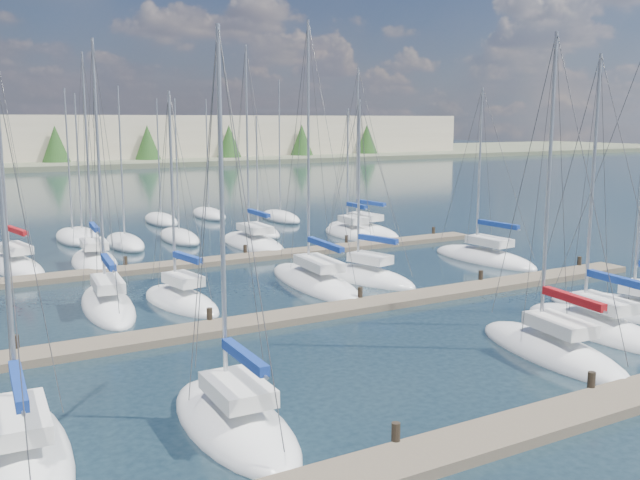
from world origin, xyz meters
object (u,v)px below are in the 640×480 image
sailboat_q (351,234)px  sailboat_b (22,455)px  sailboat_r (362,230)px  sailboat_i (108,305)px  sailboat_m (484,258)px  sailboat_e (595,327)px  sailboat_n (14,266)px  sailboat_p (253,243)px  sailboat_d (551,351)px  sailboat_k (315,282)px  sailboat_j (181,301)px  sailboat_l (366,278)px  sailboat_o (94,261)px  sailboat_c (234,423)px

sailboat_q → sailboat_b: bearing=-132.5°
sailboat_r → sailboat_i: size_ratio=1.02×
sailboat_m → sailboat_e: size_ratio=0.94×
sailboat_b → sailboat_q: bearing=48.2°
sailboat_n → sailboat_p: (16.25, 0.13, -0.01)m
sailboat_d → sailboat_i: size_ratio=0.96×
sailboat_p → sailboat_e: 27.23m
sailboat_i → sailboat_p: bearing=49.0°
sailboat_b → sailboat_k: bearing=43.1°
sailboat_m → sailboat_e: (-6.82, -14.26, 0.01)m
sailboat_q → sailboat_r: size_ratio=0.77×
sailboat_k → sailboat_d: bearing=-77.7°
sailboat_e → sailboat_j: sailboat_e is taller
sailboat_k → sailboat_j: (-7.85, -0.30, 0.00)m
sailboat_d → sailboat_k: sailboat_k is taller
sailboat_r → sailboat_i: bearing=-156.2°
sailboat_n → sailboat_p: size_ratio=0.99×
sailboat_l → sailboat_d: (-0.98, -14.55, 0.01)m
sailboat_o → sailboat_r: (21.95, 2.27, -0.00)m
sailboat_d → sailboat_j: size_ratio=1.17×
sailboat_q → sailboat_r: 2.13m
sailboat_m → sailboat_d: size_ratio=0.91×
sailboat_b → sailboat_e: 23.30m
sailboat_m → sailboat_b: (-30.12, -14.53, -0.00)m
sailboat_o → sailboat_k: size_ratio=0.93×
sailboat_b → sailboat_k: sailboat_k is taller
sailboat_n → sailboat_j: bearing=-76.4°
sailboat_m → sailboat_c: (-24.34, -15.51, 0.01)m
sailboat_l → sailboat_n: 21.76m
sailboat_m → sailboat_p: bearing=126.4°
sailboat_q → sailboat_j: size_ratio=0.96×
sailboat_d → sailboat_k: 15.11m
sailboat_b → sailboat_n: size_ratio=0.78×
sailboat_l → sailboat_j: size_ratio=0.98×
sailboat_d → sailboat_q: size_ratio=1.22×
sailboat_r → sailboat_i: 27.56m
sailboat_c → sailboat_k: size_ratio=0.83×
sailboat_l → sailboat_e: 13.62m
sailboat_k → sailboat_p: bearing=84.4°
sailboat_n → sailboat_i: (2.72, -12.41, -0.00)m
sailboat_q → sailboat_l: bearing=-116.3°
sailboat_n → sailboat_c: bearing=-95.2°
sailboat_o → sailboat_q: bearing=8.9°
sailboat_l → sailboat_e: sailboat_e is taller
sailboat_n → sailboat_b: bearing=-107.2°
sailboat_q → sailboat_o: bearing=-173.5°
sailboat_c → sailboat_e: bearing=6.0°
sailboat_m → sailboat_d: bearing=-128.9°
sailboat_d → sailboat_r: size_ratio=0.94×
sailboat_n → sailboat_j: 14.76m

